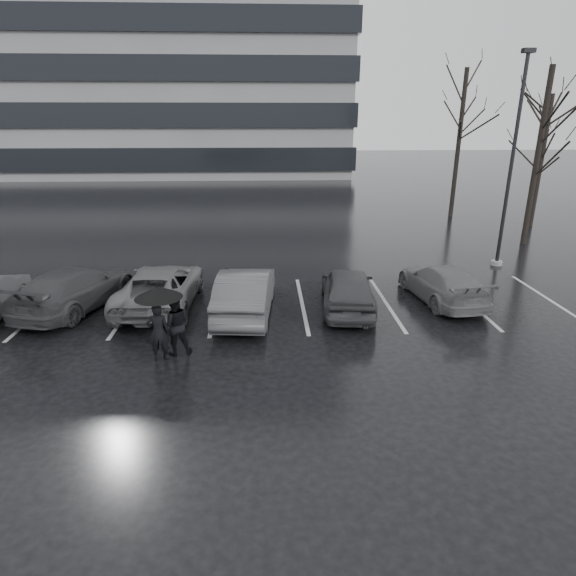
# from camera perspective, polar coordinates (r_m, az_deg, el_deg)

# --- Properties ---
(ground) EXTENTS (160.00, 160.00, 0.00)m
(ground) POSITION_cam_1_polar(r_m,az_deg,el_deg) (13.61, -0.03, -5.79)
(ground) COLOR black
(ground) RESTS_ON ground
(office_building) EXTENTS (61.00, 26.00, 29.00)m
(office_building) POSITION_cam_1_polar(r_m,az_deg,el_deg) (64.54, -24.68, 25.58)
(office_building) COLOR gray
(office_building) RESTS_ON ground
(car_main) EXTENTS (2.03, 4.18, 1.38)m
(car_main) POSITION_cam_1_polar(r_m,az_deg,el_deg) (15.42, 7.09, -0.06)
(car_main) COLOR black
(car_main) RESTS_ON ground
(car_west_a) EXTENTS (1.88, 4.53, 1.46)m
(car_west_a) POSITION_cam_1_polar(r_m,az_deg,el_deg) (14.94, -5.05, -0.46)
(car_west_a) COLOR #2E2E30
(car_west_a) RESTS_ON ground
(car_west_b) EXTENTS (2.37, 4.88, 1.34)m
(car_west_b) POSITION_cam_1_polar(r_m,az_deg,el_deg) (16.09, -14.88, 0.19)
(car_west_b) COLOR #474749
(car_west_b) RESTS_ON ground
(car_west_c) EXTENTS (3.17, 5.07, 1.37)m
(car_west_c) POSITION_cam_1_polar(r_m,az_deg,el_deg) (16.82, -23.91, 0.02)
(car_west_c) COLOR black
(car_west_c) RESTS_ON ground
(car_east) EXTENTS (2.19, 4.35, 1.21)m
(car_east) POSITION_cam_1_polar(r_m,az_deg,el_deg) (16.87, 17.77, 0.57)
(car_east) COLOR #474749
(car_east) RESTS_ON ground
(pedestrian_left) EXTENTS (0.60, 0.43, 1.52)m
(pedestrian_left) POSITION_cam_1_polar(r_m,az_deg,el_deg) (12.51, -15.11, -5.07)
(pedestrian_left) COLOR black
(pedestrian_left) RESTS_ON ground
(pedestrian_right) EXTENTS (0.92, 0.80, 1.64)m
(pedestrian_right) POSITION_cam_1_polar(r_m,az_deg,el_deg) (12.70, -13.27, -4.23)
(pedestrian_right) COLOR black
(pedestrian_right) RESTS_ON ground
(umbrella) EXTENTS (1.17, 1.17, 1.98)m
(umbrella) POSITION_cam_1_polar(r_m,az_deg,el_deg) (12.16, -15.13, -0.47)
(umbrella) COLOR black
(umbrella) RESTS_ON ground
(lamp_post) EXTENTS (0.45, 0.45, 8.19)m
(lamp_post) POSITION_cam_1_polar(r_m,az_deg,el_deg) (21.27, 24.83, 12.23)
(lamp_post) COLOR gray
(lamp_post) RESTS_ON ground
(stall_stripes) EXTENTS (19.72, 5.00, 0.00)m
(stall_stripes) POSITION_cam_1_polar(r_m,az_deg,el_deg) (15.89, -3.35, -1.97)
(stall_stripes) COLOR #B2B2B4
(stall_stripes) RESTS_ON ground
(tree_east) EXTENTS (0.26, 0.26, 8.00)m
(tree_east) POSITION_cam_1_polar(r_m,az_deg,el_deg) (25.66, 27.42, 13.39)
(tree_east) COLOR black
(tree_east) RESTS_ON ground
(tree_ne) EXTENTS (0.26, 0.26, 7.00)m
(tree_ne) POSITION_cam_1_polar(r_m,az_deg,el_deg) (30.40, 27.77, 13.03)
(tree_ne) COLOR black
(tree_ne) RESTS_ON ground
(tree_north) EXTENTS (0.26, 0.26, 8.50)m
(tree_north) POSITION_cam_1_polar(r_m,az_deg,el_deg) (31.53, 19.54, 15.65)
(tree_north) COLOR black
(tree_north) RESTS_ON ground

